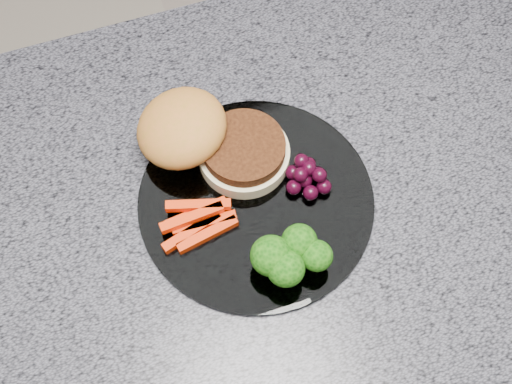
{
  "coord_description": "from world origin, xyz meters",
  "views": [
    {
      "loc": [
        -0.19,
        -0.31,
        1.61
      ],
      "look_at": [
        -0.08,
        0.01,
        0.93
      ],
      "focal_mm": 50.0,
      "sensor_mm": 36.0,
      "label": 1
    }
  ],
  "objects_px": {
    "island_cabinet": "(303,310)",
    "grape_bunch": "(308,176)",
    "burger": "(204,139)",
    "plate": "(256,201)"
  },
  "relations": [
    {
      "from": "plate",
      "to": "grape_bunch",
      "type": "distance_m",
      "value": 0.06
    },
    {
      "from": "plate",
      "to": "grape_bunch",
      "type": "height_order",
      "value": "grape_bunch"
    },
    {
      "from": "island_cabinet",
      "to": "grape_bunch",
      "type": "relative_size",
      "value": 23.48
    },
    {
      "from": "island_cabinet",
      "to": "grape_bunch",
      "type": "xyz_separation_m",
      "value": [
        -0.02,
        0.01,
        0.49
      ]
    },
    {
      "from": "plate",
      "to": "burger",
      "type": "bearing_deg",
      "value": 113.36
    },
    {
      "from": "grape_bunch",
      "to": "island_cabinet",
      "type": "bearing_deg",
      "value": -26.68
    },
    {
      "from": "plate",
      "to": "island_cabinet",
      "type": "bearing_deg",
      "value": -4.98
    },
    {
      "from": "burger",
      "to": "grape_bunch",
      "type": "xyz_separation_m",
      "value": [
        0.09,
        -0.08,
        -0.01
      ]
    },
    {
      "from": "burger",
      "to": "grape_bunch",
      "type": "bearing_deg",
      "value": -16.84
    },
    {
      "from": "island_cabinet",
      "to": "plate",
      "type": "bearing_deg",
      "value": 175.02
    }
  ]
}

